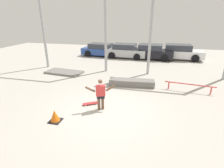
# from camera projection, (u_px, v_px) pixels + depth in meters

# --- Properties ---
(ground_plane) EXTENTS (36.00, 36.00, 0.00)m
(ground_plane) POSITION_uv_depth(u_px,v_px,m) (106.00, 111.00, 7.93)
(ground_plane) COLOR #B2ADA3
(skateboarder) EXTENTS (1.27, 0.60, 1.45)m
(skateboarder) POSITION_uv_depth(u_px,v_px,m) (101.00, 93.00, 7.78)
(skateboarder) COLOR brown
(skateboarder) RESTS_ON ground_plane
(skateboard) EXTENTS (0.75, 0.57, 0.08)m
(skateboard) POSITION_uv_depth(u_px,v_px,m) (91.00, 103.00, 8.46)
(skateboard) COLOR red
(skateboard) RESTS_ON ground_plane
(grind_box) EXTENTS (2.78, 0.92, 0.39)m
(grind_box) POSITION_uv_depth(u_px,v_px,m) (132.00, 83.00, 10.72)
(grind_box) COLOR slate
(grind_box) RESTS_ON ground_plane
(manual_pad) EXTENTS (2.87, 1.59, 0.14)m
(manual_pad) POSITION_uv_depth(u_px,v_px,m) (64.00, 72.00, 13.11)
(manual_pad) COLOR slate
(manual_pad) RESTS_ON ground_plane
(grind_rail) EXTENTS (2.68, 0.40, 0.46)m
(grind_rail) POSITION_uv_depth(u_px,v_px,m) (190.00, 85.00, 9.81)
(grind_rail) COLOR red
(grind_rail) RESTS_ON ground_plane
(canopy_support_left) EXTENTS (5.27, 0.20, 6.85)m
(canopy_support_left) POSITION_uv_depth(u_px,v_px,m) (72.00, 15.00, 12.75)
(canopy_support_left) COLOR #A5A8AD
(canopy_support_left) RESTS_ON ground_plane
(canopy_support_right) EXTENTS (5.27, 0.20, 6.85)m
(canopy_support_right) POSITION_uv_depth(u_px,v_px,m) (193.00, 15.00, 10.96)
(canopy_support_right) COLOR #A5A8AD
(canopy_support_right) RESTS_ON ground_plane
(parked_car_blue) EXTENTS (4.35, 2.08, 1.32)m
(parked_car_blue) POSITION_uv_depth(u_px,v_px,m) (102.00, 50.00, 18.60)
(parked_car_blue) COLOR #284793
(parked_car_blue) RESTS_ON ground_plane
(parked_car_silver) EXTENTS (4.10, 2.10, 1.40)m
(parked_car_silver) POSITION_uv_depth(u_px,v_px,m) (126.00, 51.00, 17.85)
(parked_car_silver) COLOR #B7BABF
(parked_car_silver) RESTS_ON ground_plane
(parked_car_black) EXTENTS (4.17, 2.21, 1.42)m
(parked_car_black) POSITION_uv_depth(u_px,v_px,m) (151.00, 52.00, 17.35)
(parked_car_black) COLOR black
(parked_car_black) RESTS_ON ground_plane
(parked_car_white) EXTENTS (4.41, 2.02, 1.45)m
(parked_car_white) POSITION_uv_depth(u_px,v_px,m) (179.00, 52.00, 17.12)
(parked_car_white) COLOR white
(parked_car_white) RESTS_ON ground_plane
(traffic_cone) EXTENTS (0.47, 0.47, 0.50)m
(traffic_cone) POSITION_uv_depth(u_px,v_px,m) (55.00, 116.00, 7.05)
(traffic_cone) COLOR black
(traffic_cone) RESTS_ON ground_plane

